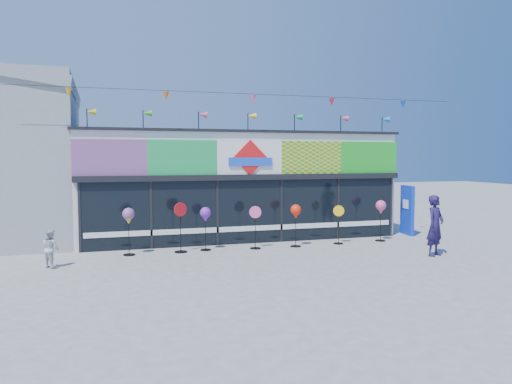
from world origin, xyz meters
name	(u,v)px	position (x,y,z in m)	size (l,w,h in m)	color
ground	(283,262)	(0.00, 0.00, 0.00)	(80.00, 80.00, 0.00)	slate
kite_shop	(232,183)	(0.00, 5.94, 2.05)	(16.00, 5.70, 5.31)	white
blue_sign	(407,210)	(6.62, 3.49, 0.99)	(0.30, 1.00, 1.98)	#0D32C3
spinner_0	(129,217)	(-4.29, 2.45, 1.21)	(0.38, 0.38, 1.52)	black
spinner_1	(181,226)	(-2.65, 2.45, 0.87)	(0.44, 0.42, 1.64)	black
spinner_2	(205,216)	(-1.80, 2.57, 1.16)	(0.37, 0.37, 1.45)	black
spinner_3	(255,226)	(-0.13, 2.35, 0.77)	(0.41, 0.37, 1.46)	black
spinner_4	(296,213)	(1.33, 2.30, 1.18)	(0.37, 0.37, 1.48)	black
spinner_5	(339,224)	(3.01, 2.36, 0.74)	(0.37, 0.35, 1.39)	black
spinner_6	(381,208)	(4.78, 2.45, 1.22)	(0.39, 0.39, 1.52)	black
adult_man	(435,226)	(4.93, -0.51, 0.96)	(0.70, 0.46, 1.92)	#1E1441
child	(51,248)	(-6.50, 1.28, 0.55)	(0.53, 0.31, 1.09)	silver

